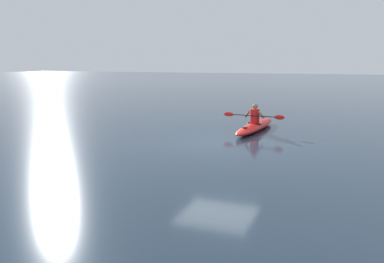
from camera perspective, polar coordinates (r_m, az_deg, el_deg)
name	(u,v)px	position (r m, az deg, el deg)	size (l,w,h in m)	color
ground_plane	(218,144)	(13.07, 3.81, -1.79)	(160.00, 160.00, 0.00)	#1E2D3D
kayak	(255,126)	(15.73, 9.15, 0.73)	(0.96, 4.25, 0.32)	red
kayaker	(255,115)	(15.56, 9.08, 2.40)	(2.43, 0.49, 0.76)	red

